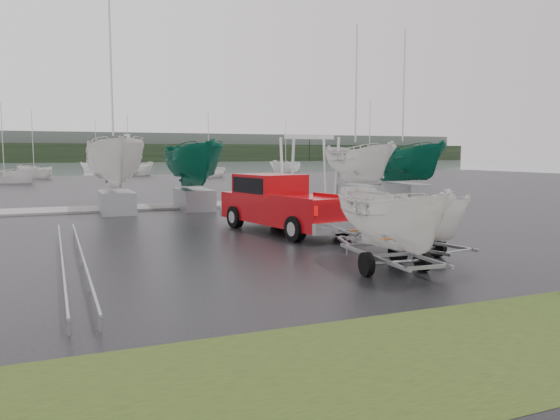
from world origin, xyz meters
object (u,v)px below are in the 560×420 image
Objects in this scene: trailer_parked at (393,164)px; trailer_hitched at (415,177)px; pickup_truck at (281,202)px; boat_hoist at (309,159)px.

trailer_hitched is at bearing 42.48° from trailer_parked.
trailer_hitched is 2.05m from trailer_parked.
pickup_truck is 6.93m from trailer_hitched.
pickup_truck is 1.36× the size of trailer_parked.
pickup_truck is at bearing 90.00° from trailer_hitched.
trailer_hitched reaches higher than pickup_truck.
boat_hoist is (5.23, 17.69, 0.33)m from trailer_hitched.
trailer_parked reaches higher than boat_hoist.
trailer_parked is at bearing -152.76° from trailer_hitched.
boat_hoist is at bearing 48.34° from pickup_truck.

